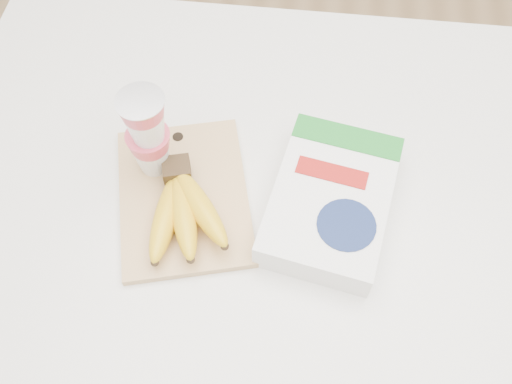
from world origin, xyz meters
TOP-DOWN VIEW (x-y plane):
  - room at (0.00, 0.00)m, footprint 4.00×4.00m
  - table at (0.00, 0.00)m, footprint 1.29×0.86m
  - cutting_board at (-0.16, -0.08)m, footprint 0.29×0.35m
  - bananas at (-0.15, -0.12)m, footprint 0.15×0.21m
  - yogurt_stack at (-0.22, -0.02)m, footprint 0.08×0.08m
  - cereal_box at (0.09, -0.07)m, footprint 0.24×0.31m

SIDE VIEW (x-z plane):
  - table at x=0.00m, z-range 0.00..0.96m
  - cutting_board at x=-0.16m, z-range 0.96..0.98m
  - cereal_box at x=0.09m, z-range 0.96..1.03m
  - bananas at x=-0.15m, z-range 0.97..1.04m
  - yogurt_stack at x=-0.22m, z-range 0.99..1.17m
  - room at x=0.00m, z-range -0.65..3.35m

